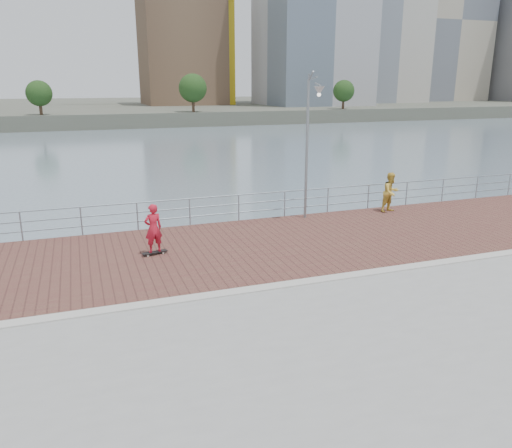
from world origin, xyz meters
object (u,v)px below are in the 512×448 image
object	(u,v)px
skateboarder	(153,228)
bystander	(391,192)
street_lamp	(312,122)
guardrail	(215,207)

from	to	relation	value
skateboarder	bystander	size ratio (longest dim) A/B	0.94
street_lamp	bystander	size ratio (longest dim) A/B	3.25
street_lamp	bystander	bearing A→B (deg)	1.02
skateboarder	bystander	bearing A→B (deg)	179.70
guardrail	bystander	distance (m)	7.83
guardrail	skateboarder	xyz separation A→B (m)	(-2.91, -3.12, 0.24)
street_lamp	skateboarder	xyz separation A→B (m)	(-6.73, -2.20, -3.12)
guardrail	bystander	size ratio (longest dim) A/B	22.32
street_lamp	skateboarder	world-z (taller)	street_lamp
bystander	skateboarder	bearing A→B (deg)	179.79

